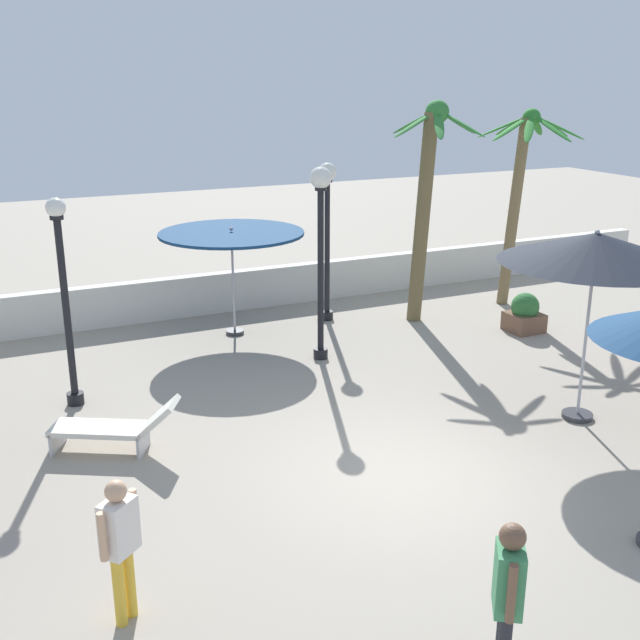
# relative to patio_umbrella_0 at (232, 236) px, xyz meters

# --- Properties ---
(ground_plane) EXTENTS (56.00, 56.00, 0.00)m
(ground_plane) POSITION_rel_patio_umbrella_0_xyz_m (0.22, -6.87, -2.13)
(ground_plane) COLOR #9E9384
(boundary_wall) EXTENTS (25.20, 0.30, 0.93)m
(boundary_wall) POSITION_rel_patio_umbrella_0_xyz_m (0.22, 1.71, -1.67)
(boundary_wall) COLOR silver
(boundary_wall) RESTS_ON ground_plane
(patio_umbrella_0) EXTENTS (3.01, 3.01, 2.32)m
(patio_umbrella_0) POSITION_rel_patio_umbrella_0_xyz_m (0.00, 0.00, 0.00)
(patio_umbrella_0) COLOR #333338
(patio_umbrella_0) RESTS_ON ground_plane
(patio_umbrella_3) EXTENTS (2.93, 2.93, 3.09)m
(patio_umbrella_3) POSITION_rel_patio_umbrella_0_xyz_m (3.66, -6.38, 0.67)
(patio_umbrella_3) COLOR #333338
(patio_umbrella_3) RESTS_ON ground_plane
(palm_tree_0) EXTENTS (2.17, 2.04, 4.81)m
(palm_tree_0) POSITION_rel_patio_umbrella_0_xyz_m (4.22, -0.76, 0.84)
(palm_tree_0) COLOR brown
(palm_tree_0) RESTS_ON ground_plane
(palm_tree_2) EXTENTS (2.43, 2.43, 4.58)m
(palm_tree_2) POSITION_rel_patio_umbrella_0_xyz_m (6.92, -0.54, 0.86)
(palm_tree_2) COLOR olive
(palm_tree_2) RESTS_ON ground_plane
(lamp_post_0) EXTENTS (0.40, 0.40, 3.72)m
(lamp_post_0) POSITION_rel_patio_umbrella_0_xyz_m (1.04, -2.13, 0.30)
(lamp_post_0) COLOR black
(lamp_post_0) RESTS_ON ground_plane
(lamp_post_1) EXTENTS (0.39, 0.39, 3.52)m
(lamp_post_1) POSITION_rel_patio_umbrella_0_xyz_m (2.23, 0.08, 0.13)
(lamp_post_1) COLOR black
(lamp_post_1) RESTS_ON ground_plane
(lamp_post_2) EXTENTS (0.32, 0.32, 3.49)m
(lamp_post_2) POSITION_rel_patio_umbrella_0_xyz_m (-3.65, -2.38, -0.17)
(lamp_post_2) COLOR black
(lamp_post_2) RESTS_ON ground_plane
(lounge_chair_0) EXTENTS (1.91, 1.40, 0.84)m
(lounge_chair_0) POSITION_rel_patio_umbrella_0_xyz_m (-3.34, -4.41, -1.74)
(lounge_chair_0) COLOR #B7B7BC
(lounge_chair_0) RESTS_ON ground_plane
(guest_2) EXTENTS (0.45, 0.42, 1.59)m
(guest_2) POSITION_rel_patio_umbrella_0_xyz_m (-3.97, -8.21, -1.17)
(guest_2) COLOR gold
(guest_2) RESTS_ON ground_plane
(guest_3) EXTENTS (0.40, 0.48, 1.71)m
(guest_3) POSITION_rel_patio_umbrella_0_xyz_m (-1.10, -10.57, -1.09)
(guest_3) COLOR #26262D
(guest_3) RESTS_ON ground_plane
(planter) EXTENTS (0.70, 0.70, 0.85)m
(planter) POSITION_rel_patio_umbrella_0_xyz_m (5.74, -2.46, -1.75)
(planter) COLOR brown
(planter) RESTS_ON ground_plane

